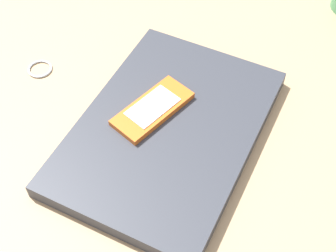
{
  "coord_description": "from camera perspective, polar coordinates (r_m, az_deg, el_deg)",
  "views": [
    {
      "loc": [
        27.98,
        22.99,
        54.0
      ],
      "look_at": [
        -6.7,
        5.93,
        5.0
      ],
      "focal_mm": 51.23,
      "sensor_mm": 36.0,
      "label": 1
    }
  ],
  "objects": [
    {
      "name": "desk_surface",
      "position": [
        0.64,
        -7.48,
        -4.34
      ],
      "size": [
        120.0,
        80.0,
        3.0
      ],
      "primitive_type": "cube",
      "color": "tan",
      "rests_on": "ground"
    },
    {
      "name": "laptop_closed",
      "position": [
        0.63,
        0.0,
        -0.51
      ],
      "size": [
        31.79,
        22.02,
        2.19
      ],
      "primitive_type": "cube",
      "rotation": [
        0.0,
        0.0,
        -0.0
      ],
      "color": "#33353D",
      "rests_on": "desk_surface"
    },
    {
      "name": "cell_phone_on_laptop",
      "position": [
        0.63,
        -1.84,
        2.08
      ],
      "size": [
        12.23,
        8.03,
        0.99
      ],
      "color": "orange",
      "rests_on": "laptop_closed"
    },
    {
      "name": "key_ring",
      "position": [
        0.74,
        -14.98,
        6.58
      ],
      "size": [
        3.66,
        3.66,
        0.36
      ],
      "primitive_type": "torus",
      "color": "silver",
      "rests_on": "desk_surface"
    }
  ]
}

